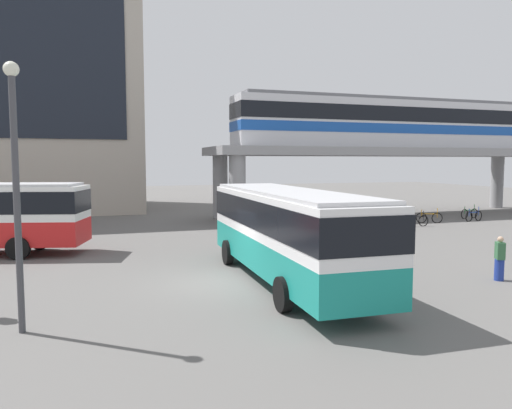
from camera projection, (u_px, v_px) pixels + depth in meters
The scene contains 13 objects.
ground_plane at pixel (174, 239), 26.41m from camera, with size 120.00×120.00×0.00m, color #605E5B.
elevated_platform at pixel (389, 158), 38.02m from camera, with size 28.39×6.13×5.22m.
train at pixel (388, 123), 37.74m from camera, with size 24.72×2.96×3.84m.
bus_main at pixel (287, 226), 16.76m from camera, with size 3.00×11.11×3.22m.
bicycle_black at pixel (416, 221), 31.66m from camera, with size 1.79×0.16×1.04m.
bicycle_red at pixel (352, 223), 30.46m from camera, with size 1.70×0.66×1.04m.
bicycle_silver at pixel (346, 218), 33.04m from camera, with size 1.79×0.26×1.04m.
bicycle_green at pixel (469, 213), 36.16m from camera, with size 1.77×0.36×1.04m.
bicycle_blue at pixel (474, 216), 34.48m from camera, with size 1.77×0.42×1.04m.
bicycle_orange at pixel (429, 218), 33.46m from camera, with size 1.65×0.80×1.04m.
pedestrian_waiting_near_stop at pixel (500, 260), 17.17m from camera, with size 0.42×0.48×1.57m.
pedestrian_at_kerb at pixel (279, 225), 26.73m from camera, with size 0.35×0.45×1.58m.
lamp_post at pixel (16, 176), 11.65m from camera, with size 0.36×0.36×6.53m.
Camera 1 is at (-4.05, -16.21, 4.18)m, focal length 34.25 mm.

